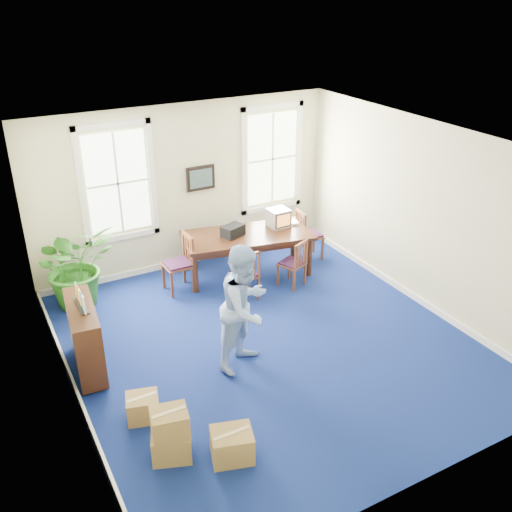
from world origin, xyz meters
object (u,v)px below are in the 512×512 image
conference_table (247,254)px  chair_near_left (244,274)px  crt_tv (278,218)px  cardboard_boxes (182,423)px  man (245,307)px  credenza (86,339)px  potted_plant (76,265)px

conference_table → chair_near_left: (-0.50, -0.83, 0.07)m
crt_tv → cardboard_boxes: 5.21m
chair_near_left → man: bearing=62.9°
chair_near_left → conference_table: bearing=-121.2°
cardboard_boxes → man: bearing=37.9°
man → cardboard_boxes: bearing=-170.8°
crt_tv → chair_near_left: (-1.22, -0.88, -0.52)m
cardboard_boxes → credenza: bearing=106.6°
crt_tv → chair_near_left: size_ratio=0.43×
chair_near_left → cardboard_boxes: bearing=50.5°
man → credenza: man is taller
crt_tv → potted_plant: 3.89m
chair_near_left → credenza: (-2.98, -0.74, 0.02)m
crt_tv → man: man is taller
conference_table → chair_near_left: 0.97m
cardboard_boxes → conference_table: bearing=52.5°
crt_tv → credenza: bearing=-160.3°
man → potted_plant: 3.44m
credenza → cardboard_boxes: (0.63, -2.13, -0.15)m
conference_table → crt_tv: bearing=15.7°
chair_near_left → potted_plant: (-2.65, 1.22, 0.26)m
potted_plant → man: bearing=-58.9°
chair_near_left → man: size_ratio=0.50×
conference_table → cardboard_boxes: 4.66m
man → potted_plant: man is taller
cardboard_boxes → crt_tv: bearing=46.5°
man → credenza: 2.37m
crt_tv → man: (-2.09, -2.60, -0.04)m
crt_tv → credenza: (-4.19, -1.63, -0.49)m
credenza → cardboard_boxes: credenza is taller
potted_plant → chair_near_left: bearing=-24.8°
crt_tv → cardboard_boxes: (-3.56, -3.75, -0.64)m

